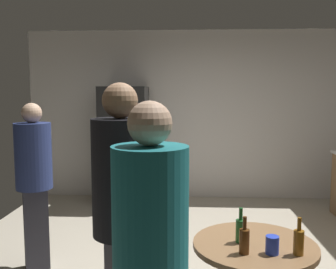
# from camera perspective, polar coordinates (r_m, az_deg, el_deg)

# --- Properties ---
(wall_back) EXTENTS (5.32, 0.06, 2.70)m
(wall_back) POSITION_cam_1_polar(r_m,az_deg,el_deg) (6.07, 3.78, 2.98)
(wall_back) COLOR silver
(wall_back) RESTS_ON ground_plane
(refrigerator) EXTENTS (0.70, 0.68, 1.80)m
(refrigerator) POSITION_cam_1_polar(r_m,az_deg,el_deg) (5.76, -6.65, -1.72)
(refrigerator) COLOR black
(refrigerator) RESTS_ON ground_plane
(foreground_table) EXTENTS (0.80, 0.80, 0.73)m
(foreground_table) POSITION_cam_1_polar(r_m,az_deg,el_deg) (2.62, 13.05, -17.97)
(foreground_table) COLOR olive
(foreground_table) RESTS_ON ground_plane
(beer_bottle_amber) EXTENTS (0.06, 0.06, 0.23)m
(beer_bottle_amber) POSITION_cam_1_polar(r_m,az_deg,el_deg) (2.45, 19.35, -15.15)
(beer_bottle_amber) COLOR #8C5919
(beer_bottle_amber) RESTS_ON foreground_table
(beer_bottle_brown) EXTENTS (0.06, 0.06, 0.23)m
(beer_bottle_brown) POSITION_cam_1_polar(r_m,az_deg,el_deg) (2.38, 11.59, -15.55)
(beer_bottle_brown) COLOR #593314
(beer_bottle_brown) RESTS_ON foreground_table
(beer_bottle_green) EXTENTS (0.06, 0.06, 0.23)m
(beer_bottle_green) POSITION_cam_1_polar(r_m,az_deg,el_deg) (2.54, 11.02, -14.12)
(beer_bottle_green) COLOR #26662D
(beer_bottle_green) RESTS_ON foreground_table
(plastic_cup_blue) EXTENTS (0.08, 0.08, 0.11)m
(plastic_cup_blue) POSITION_cam_1_polar(r_m,az_deg,el_deg) (2.43, 15.64, -15.96)
(plastic_cup_blue) COLOR blue
(plastic_cup_blue) RESTS_ON foreground_table
(person_in_white_shirt) EXTENTS (0.48, 0.48, 1.57)m
(person_in_white_shirt) POSITION_cam_1_polar(r_m,az_deg,el_deg) (2.87, -6.26, -9.56)
(person_in_white_shirt) COLOR #2D2D38
(person_in_white_shirt) RESTS_ON ground_plane
(person_in_navy_shirt) EXTENTS (0.46, 0.46, 1.61)m
(person_in_navy_shirt) POSITION_cam_1_polar(r_m,az_deg,el_deg) (3.80, -19.79, -5.62)
(person_in_navy_shirt) COLOR #2D2D38
(person_in_navy_shirt) RESTS_ON ground_plane
(person_in_teal_shirt) EXTENTS (0.43, 0.43, 1.67)m
(person_in_teal_shirt) POSITION_cam_1_polar(r_m,az_deg,el_deg) (1.75, -2.70, -18.13)
(person_in_teal_shirt) COLOR #2D2D38
(person_in_teal_shirt) RESTS_ON ground_plane
(person_in_black_shirt) EXTENTS (0.46, 0.46, 1.76)m
(person_in_black_shirt) POSITION_cam_1_polar(r_m,az_deg,el_deg) (2.25, -7.12, -10.90)
(person_in_black_shirt) COLOR #2D2D38
(person_in_black_shirt) RESTS_ON ground_plane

